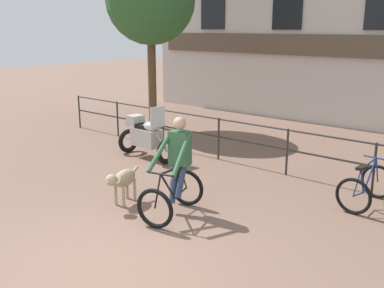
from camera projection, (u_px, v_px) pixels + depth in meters
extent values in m
plane|color=#7A5B4C|center=(100.00, 268.00, 6.12)|extent=(60.00, 60.00, 0.00)
cylinder|color=#2D2B28|center=(79.00, 112.00, 14.51)|extent=(0.05, 0.05, 1.05)
cylinder|color=#2D2B28|center=(118.00, 119.00, 13.34)|extent=(0.05, 0.05, 1.05)
cylinder|color=#2D2B28|center=(163.00, 128.00, 12.17)|extent=(0.05, 0.05, 1.05)
cylinder|color=#2D2B28|center=(219.00, 139.00, 11.01)|extent=(0.05, 0.05, 1.05)
cylinder|color=#2D2B28|center=(287.00, 152.00, 9.84)|extent=(0.05, 0.05, 1.05)
cylinder|color=#2D2B28|center=(374.00, 169.00, 8.67)|extent=(0.05, 0.05, 1.05)
cylinder|color=#2D2B28|center=(288.00, 130.00, 9.71)|extent=(15.00, 0.04, 0.04)
cylinder|color=#2D2B28|center=(287.00, 150.00, 9.82)|extent=(15.00, 0.04, 0.04)
cube|color=brown|center=(380.00, 47.00, 13.34)|extent=(17.10, 0.12, 0.70)
torus|color=black|center=(155.00, 209.00, 7.26)|extent=(0.68, 0.22, 0.68)
torus|color=black|center=(186.00, 188.00, 8.20)|extent=(0.68, 0.22, 0.68)
cylinder|color=black|center=(168.00, 187.00, 7.57)|extent=(0.15, 0.49, 0.60)
cylinder|color=black|center=(177.00, 183.00, 7.86)|extent=(0.09, 0.23, 0.52)
cylinder|color=black|center=(171.00, 171.00, 7.59)|extent=(0.18, 0.65, 0.10)
cylinder|color=black|center=(181.00, 193.00, 8.02)|extent=(0.13, 0.44, 0.08)
cylinder|color=black|center=(183.00, 178.00, 8.04)|extent=(0.08, 0.26, 0.47)
cylinder|color=black|center=(158.00, 191.00, 7.28)|extent=(0.08, 0.23, 0.54)
cylinder|color=black|center=(161.00, 174.00, 7.29)|extent=(0.47, 0.14, 0.03)
cube|color=black|center=(180.00, 166.00, 7.87)|extent=(0.17, 0.26, 0.05)
cube|color=#33603D|center=(180.00, 148.00, 7.79)|extent=(0.40, 0.30, 0.60)
sphere|color=tan|center=(180.00, 123.00, 7.68)|extent=(0.22, 0.22, 0.22)
cylinder|color=#33603D|center=(160.00, 152.00, 7.60)|extent=(0.18, 0.72, 0.60)
cylinder|color=#33603D|center=(181.00, 155.00, 7.42)|extent=(0.30, 0.70, 0.60)
cylinder|color=navy|center=(174.00, 183.00, 7.90)|extent=(0.20, 0.32, 0.69)
cylinder|color=navy|center=(181.00, 181.00, 7.82)|extent=(0.15, 0.31, 0.58)
ellipsoid|color=tan|center=(125.00, 178.00, 8.29)|extent=(0.39, 0.62, 0.32)
cylinder|color=tan|center=(117.00, 181.00, 8.09)|extent=(0.21, 0.20, 0.18)
sphere|color=tan|center=(111.00, 180.00, 7.92)|extent=(0.21, 0.21, 0.21)
cone|color=tan|center=(108.00, 183.00, 7.84)|extent=(0.14, 0.15, 0.12)
cylinder|color=tan|center=(135.00, 170.00, 8.57)|extent=(0.10, 0.20, 0.12)
cylinder|color=tan|center=(116.00, 194.00, 8.24)|extent=(0.06, 0.06, 0.42)
cylinder|color=tan|center=(123.00, 196.00, 8.16)|extent=(0.06, 0.06, 0.42)
cylinder|color=tan|center=(127.00, 188.00, 8.55)|extent=(0.06, 0.06, 0.42)
cylinder|color=tan|center=(135.00, 190.00, 8.48)|extent=(0.06, 0.06, 0.42)
torus|color=black|center=(167.00, 151.00, 10.70)|extent=(0.16, 0.63, 0.62)
torus|color=black|center=(128.00, 141.00, 11.68)|extent=(0.16, 0.63, 0.62)
cube|color=#B7B2AD|center=(146.00, 137.00, 11.14)|extent=(0.83, 0.45, 0.44)
ellipsoid|color=#B7B2AD|center=(151.00, 127.00, 10.94)|extent=(0.50, 0.35, 0.24)
cube|color=black|center=(144.00, 126.00, 11.14)|extent=(0.58, 0.34, 0.10)
cylinder|color=#B2B2B7|center=(161.00, 142.00, 10.78)|extent=(0.42, 0.09, 0.41)
cube|color=silver|center=(157.00, 117.00, 10.71)|extent=(0.06, 0.44, 0.50)
cube|color=#B7B2AD|center=(135.00, 121.00, 11.33)|extent=(0.34, 0.38, 0.28)
torus|color=black|center=(378.00, 182.00, 8.54)|extent=(0.66, 0.10, 0.66)
torus|color=black|center=(353.00, 196.00, 7.81)|extent=(0.66, 0.10, 0.66)
cylinder|color=navy|center=(370.00, 175.00, 8.20)|extent=(0.06, 0.47, 0.58)
cylinder|color=navy|center=(362.00, 181.00, 7.99)|extent=(0.05, 0.22, 0.51)
cylinder|color=navy|center=(369.00, 163.00, 8.07)|extent=(0.07, 0.63, 0.10)
cylinder|color=navy|center=(358.00, 194.00, 7.96)|extent=(0.05, 0.42, 0.07)
cylinder|color=navy|center=(357.00, 183.00, 7.84)|extent=(0.04, 0.25, 0.46)
cylinder|color=navy|center=(377.00, 170.00, 8.41)|extent=(0.04, 0.21, 0.52)
cylinder|color=navy|center=(376.00, 158.00, 8.28)|extent=(0.48, 0.06, 0.03)
cube|color=black|center=(361.00, 168.00, 7.86)|extent=(0.14, 0.25, 0.05)
cylinder|color=brown|center=(152.00, 77.00, 14.33)|extent=(0.26, 0.26, 3.25)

